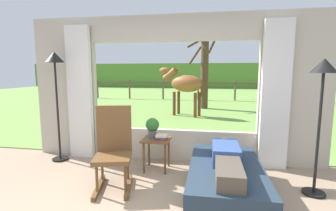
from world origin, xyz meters
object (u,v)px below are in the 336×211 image
rocking_chair (114,148)px  reclining_person (227,159)px  book_stack (161,137)px  pasture_tree (204,71)px  side_table (157,144)px  potted_plant (152,126)px  recliner_sofa (226,180)px  horse (185,84)px  floor_lamp_left (55,73)px  floor_lamp_right (323,86)px

rocking_chair → reclining_person: bearing=-18.0°
book_stack → pasture_tree: size_ratio=0.06×
side_table → pasture_tree: (0.57, 6.90, 1.21)m
pasture_tree → potted_plant: bearing=-95.4°
recliner_sofa → rocking_chair: size_ratio=1.52×
rocking_chair → horse: 5.70m
rocking_chair → potted_plant: (0.38, 0.72, 0.16)m
reclining_person → floor_lamp_left: floor_lamp_left is taller
floor_lamp_right → horse: bearing=112.5°
side_table → floor_lamp_left: bearing=175.4°
recliner_sofa → floor_lamp_left: bearing=163.4°
floor_lamp_left → side_table: bearing=-4.6°
floor_lamp_right → pasture_tree: size_ratio=0.52×
reclining_person → floor_lamp_left: 3.19m
rocking_chair → potted_plant: size_ratio=3.50×
rocking_chair → side_table: 0.81m
floor_lamp_right → horse: horse is taller
recliner_sofa → reclining_person: reclining_person is taller
floor_lamp_right → floor_lamp_left: bearing=171.5°
rocking_chair → pasture_tree: 7.70m
floor_lamp_left → horse: 5.16m
recliner_sofa → reclining_person: bearing=-89.9°
rocking_chair → pasture_tree: bearing=68.3°
horse → recliner_sofa: bearing=-146.2°
potted_plant → pasture_tree: (0.65, 6.84, 0.93)m
side_table → potted_plant: size_ratio=1.63×
recliner_sofa → floor_lamp_left: (-2.87, 0.87, 1.34)m
side_table → horse: horse is taller
side_table → floor_lamp_left: size_ratio=0.27×
floor_lamp_left → pasture_tree: bearing=70.5°
rocking_chair → floor_lamp_right: (2.66, 0.21, 0.87)m
horse → pasture_tree: size_ratio=0.53×
reclining_person → floor_lamp_left: (-2.87, 0.92, 1.03)m
rocking_chair → floor_lamp_left: floor_lamp_left is taller
pasture_tree → book_stack: bearing=-93.9°
recliner_sofa → floor_lamp_left: floor_lamp_left is taller
potted_plant → floor_lamp_right: size_ratio=0.18×
potted_plant → book_stack: potted_plant is taller
book_stack → floor_lamp_right: 2.30m
floor_lamp_left → potted_plant: bearing=-2.9°
floor_lamp_right → recliner_sofa: bearing=-167.1°
book_stack → reclining_person: bearing=-36.3°
side_table → book_stack: bearing=-34.2°
side_table → pasture_tree: size_ratio=0.16×
recliner_sofa → potted_plant: bearing=145.7°
book_stack → floor_lamp_right: floor_lamp_right is taller
reclining_person → floor_lamp_right: 1.48m
book_stack → rocking_chair: bearing=-132.6°
potted_plant → floor_lamp_left: bearing=177.1°
reclining_person → side_table: reclining_person is taller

